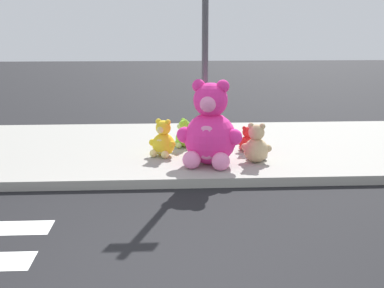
% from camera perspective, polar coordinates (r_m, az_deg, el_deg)
% --- Properties ---
extents(sidewalk, '(28.00, 4.40, 0.15)m').
position_cam_1_polar(sidewalk, '(9.79, -4.82, -0.60)').
color(sidewalk, '#9E9B93').
rests_on(sidewalk, ground_plane).
extents(sign_pole, '(0.56, 0.11, 3.20)m').
position_cam_1_polar(sign_pole, '(8.74, 1.47, 9.55)').
color(sign_pole, '#4C4C51').
rests_on(sign_pole, sidewalk).
extents(plush_pink_large, '(1.06, 0.99, 1.41)m').
position_cam_1_polar(plush_pink_large, '(8.32, 2.02, 1.45)').
color(plush_pink_large, '#F22D93').
rests_on(plush_pink_large, sidewalk).
extents(plush_white, '(0.39, 0.43, 0.56)m').
position_cam_1_polar(plush_white, '(9.90, 2.90, 1.37)').
color(plush_white, white).
rests_on(plush_white, sidewalk).
extents(plush_red, '(0.36, 0.33, 0.47)m').
position_cam_1_polar(plush_red, '(9.31, 6.22, 0.32)').
color(plush_red, red).
rests_on(plush_red, sidewalk).
extents(plush_yellow, '(0.47, 0.47, 0.66)m').
position_cam_1_polar(plush_yellow, '(8.93, -3.29, 0.30)').
color(plush_yellow, yellow).
rests_on(plush_yellow, sidewalk).
extents(plush_lime, '(0.38, 0.41, 0.54)m').
position_cam_1_polar(plush_lime, '(9.59, -0.96, 0.94)').
color(plush_lime, '#8CD133').
rests_on(plush_lime, sidewalk).
extents(plush_tan, '(0.50, 0.48, 0.67)m').
position_cam_1_polar(plush_tan, '(8.60, 7.23, -0.25)').
color(plush_tan, tan).
rests_on(plush_tan, sidewalk).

